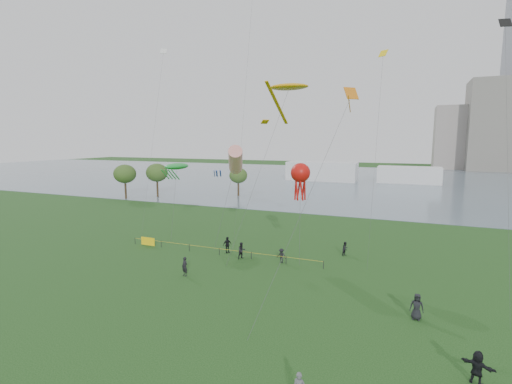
% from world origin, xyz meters
% --- Properties ---
extents(ground_plane, '(400.00, 400.00, 0.00)m').
position_xyz_m(ground_plane, '(0.00, 0.00, 0.00)').
color(ground_plane, '#143711').
extents(lake, '(400.00, 120.00, 0.08)m').
position_xyz_m(lake, '(0.00, 100.00, 0.02)').
color(lake, slate).
rests_on(lake, ground_plane).
extents(building_mid, '(20.00, 20.00, 38.00)m').
position_xyz_m(building_mid, '(46.00, 162.00, 19.00)').
color(building_mid, slate).
rests_on(building_mid, ground_plane).
extents(building_low, '(16.00, 18.00, 28.00)m').
position_xyz_m(building_low, '(32.00, 168.00, 14.00)').
color(building_low, gray).
rests_on(building_low, ground_plane).
extents(pavilion_left, '(22.00, 8.00, 6.00)m').
position_xyz_m(pavilion_left, '(-12.00, 95.00, 3.00)').
color(pavilion_left, silver).
rests_on(pavilion_left, ground_plane).
extents(pavilion_right, '(18.00, 7.00, 5.00)m').
position_xyz_m(pavilion_right, '(14.00, 98.00, 2.50)').
color(pavilion_right, silver).
rests_on(pavilion_right, ground_plane).
extents(trees, '(26.18, 17.77, 7.69)m').
position_xyz_m(trees, '(-37.29, 46.62, 5.38)').
color(trees, '#342717').
rests_on(trees, ground_plane).
extents(fence, '(24.07, 0.07, 1.05)m').
position_xyz_m(fence, '(-11.93, 13.08, 0.55)').
color(fence, black).
rests_on(fence, ground_plane).
extents(spectator_a, '(1.09, 1.13, 1.84)m').
position_xyz_m(spectator_a, '(-2.90, 12.90, 0.92)').
color(spectator_a, black).
rests_on(spectator_a, ground_plane).
extents(spectator_b, '(1.08, 0.70, 1.57)m').
position_xyz_m(spectator_b, '(1.61, 13.22, 0.79)').
color(spectator_b, black).
rests_on(spectator_b, ground_plane).
extents(spectator_c, '(1.01, 1.18, 1.90)m').
position_xyz_m(spectator_c, '(-5.35, 14.22, 0.95)').
color(spectator_c, black).
rests_on(spectator_c, ground_plane).
extents(spectator_d, '(0.98, 0.66, 1.96)m').
position_xyz_m(spectator_d, '(14.77, 5.00, 0.98)').
color(spectator_d, black).
rests_on(spectator_d, ground_plane).
extents(spectator_e, '(1.80, 1.18, 1.86)m').
position_xyz_m(spectator_e, '(17.65, -1.63, 0.93)').
color(spectator_e, black).
rests_on(spectator_e, ground_plane).
extents(spectator_f, '(0.79, 0.63, 1.87)m').
position_xyz_m(spectator_f, '(-5.81, 6.01, 0.94)').
color(spectator_f, black).
rests_on(spectator_f, ground_plane).
extents(spectator_g, '(0.90, 0.97, 1.61)m').
position_xyz_m(spectator_g, '(7.54, 18.35, 0.80)').
color(spectator_g, black).
rests_on(spectator_g, ground_plane).
extents(kite_stingray, '(5.60, 12.51, 19.79)m').
position_xyz_m(kite_stingray, '(-0.24, 20.85, 19.32)').
color(kite_stingray, '#3F3F42').
extents(kite_windsock, '(4.18, 5.46, 12.51)m').
position_xyz_m(kite_windsock, '(-5.63, 17.18, 10.65)').
color(kite_windsock, '#3F3F42').
extents(kite_creature, '(2.81, 6.37, 9.88)m').
position_xyz_m(kite_creature, '(-15.90, 19.86, 9.42)').
color(kite_creature, '#3F3F42').
extents(kite_octopus, '(2.05, 2.29, 10.67)m').
position_xyz_m(kite_octopus, '(3.21, 14.46, 9.55)').
color(kite_octopus, '#3F3F42').
extents(kite_delta, '(4.89, 14.07, 17.68)m').
position_xyz_m(kite_delta, '(8.40, 10.07, 15.93)').
color(kite_delta, '#3F3F42').
extents(small_kites, '(40.36, 10.42, 9.63)m').
position_xyz_m(small_kites, '(1.45, 19.84, 25.36)').
color(small_kites, white).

